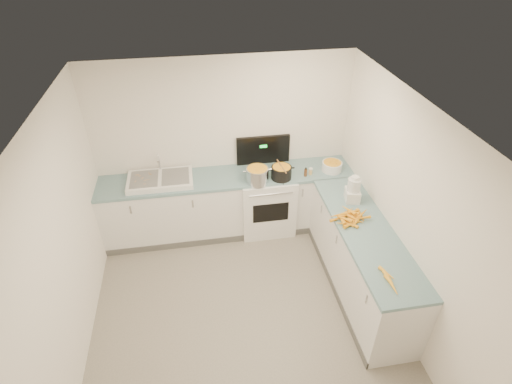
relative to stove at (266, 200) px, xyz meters
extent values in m
cube|color=white|center=(-0.55, 0.01, -0.02)|extent=(3.50, 0.60, 0.90)
cube|color=#739AA3|center=(-0.55, 0.01, 0.45)|extent=(3.50, 0.62, 0.04)
cube|color=white|center=(0.90, -1.39, -0.02)|extent=(0.60, 2.20, 0.90)
cube|color=#739AA3|center=(0.90, -1.39, 0.45)|extent=(0.62, 2.20, 0.04)
cube|color=white|center=(0.00, -0.01, -0.02)|extent=(0.76, 0.65, 0.90)
cube|color=black|center=(0.00, 0.29, 0.68)|extent=(0.76, 0.05, 0.42)
cube|color=white|center=(-1.45, 0.01, 0.50)|extent=(0.86, 0.52, 0.07)
cube|color=slate|center=(-1.65, 0.01, 0.54)|extent=(0.36, 0.42, 0.01)
cube|color=slate|center=(-1.25, 0.01, 0.54)|extent=(0.36, 0.42, 0.01)
cylinder|color=silver|center=(-1.45, 0.23, 0.66)|extent=(0.03, 0.03, 0.24)
cylinder|color=silver|center=(-0.16, -0.18, 0.56)|extent=(0.37, 0.37, 0.22)
cylinder|color=black|center=(0.17, -0.16, 0.54)|extent=(0.36, 0.36, 0.20)
cylinder|color=#AD7A47|center=(0.17, -0.16, 0.65)|extent=(0.06, 0.36, 0.02)
cylinder|color=white|center=(0.91, -0.08, 0.53)|extent=(0.34, 0.34, 0.13)
cylinder|color=#593319|center=(0.51, -0.16, 0.52)|extent=(0.04, 0.04, 0.11)
cylinder|color=#E5B266|center=(0.59, -0.13, 0.51)|extent=(0.05, 0.05, 0.08)
cube|color=white|center=(0.93, -0.81, 0.54)|extent=(0.21, 0.24, 0.15)
cylinder|color=silver|center=(0.93, -0.81, 0.70)|extent=(0.16, 0.16, 0.16)
cylinder|color=white|center=(0.93, -0.81, 0.80)|extent=(0.09, 0.09, 0.04)
cone|color=#FDA81F|center=(0.79, -1.05, 0.49)|extent=(0.19, 0.16, 0.04)
cone|color=#FDA81F|center=(0.74, -1.27, 0.49)|extent=(0.17, 0.18, 0.04)
cone|color=#FDA81F|center=(0.80, -1.10, 0.49)|extent=(0.05, 0.21, 0.05)
cone|color=#FDA81F|center=(0.79, -1.17, 0.49)|extent=(0.17, 0.07, 0.04)
cone|color=#FDA81F|center=(0.91, -1.15, 0.49)|extent=(0.06, 0.22, 0.05)
cone|color=#FDA81F|center=(0.82, -1.23, 0.49)|extent=(0.19, 0.12, 0.04)
cone|color=#FDA81F|center=(0.73, -1.29, 0.49)|extent=(0.18, 0.12, 0.05)
cone|color=#FDA81F|center=(0.80, -1.20, 0.48)|extent=(0.10, 0.17, 0.04)
cone|color=#FDA81F|center=(0.89, -1.15, 0.49)|extent=(0.18, 0.15, 0.04)
cone|color=#FDA81F|center=(0.82, -1.17, 0.49)|extent=(0.07, 0.18, 0.04)
cone|color=#FDA81F|center=(0.69, -1.27, 0.49)|extent=(0.21, 0.12, 0.05)
cone|color=#FDA81F|center=(0.63, -1.16, 0.49)|extent=(0.21, 0.09, 0.04)
cone|color=#FDA81F|center=(0.80, -1.28, 0.49)|extent=(0.16, 0.18, 0.05)
cone|color=#FDA81F|center=(0.74, -1.25, 0.49)|extent=(0.14, 0.20, 0.04)
cone|color=#FDA81F|center=(0.72, -1.14, 0.51)|extent=(0.18, 0.08, 0.05)
cone|color=#FDA81F|center=(0.79, -1.08, 0.53)|extent=(0.14, 0.20, 0.04)
cone|color=#FDA81F|center=(0.79, -1.19, 0.51)|extent=(0.13, 0.17, 0.04)
cone|color=#FDA81F|center=(0.67, -1.22, 0.53)|extent=(0.17, 0.16, 0.04)
cone|color=#FDA81F|center=(0.65, -1.14, 0.52)|extent=(0.22, 0.07, 0.05)
cone|color=#FDA81F|center=(0.85, -1.10, 0.52)|extent=(0.18, 0.08, 0.05)
cone|color=#FDA81F|center=(0.66, -1.21, 0.51)|extent=(0.07, 0.18, 0.05)
cone|color=#FDA81F|center=(0.91, -1.23, 0.51)|extent=(0.17, 0.04, 0.04)
cone|color=#FDA81F|center=(0.93, -1.15, 0.51)|extent=(0.18, 0.16, 0.04)
cone|color=#FDA81F|center=(0.82, -1.10, 0.51)|extent=(0.17, 0.13, 0.05)
cone|color=#FFAD26|center=(0.80, -2.25, 0.49)|extent=(0.04, 0.20, 0.04)
cone|color=#FFAD26|center=(0.80, -2.19, 0.49)|extent=(0.06, 0.18, 0.04)
cone|color=#FFAD26|center=(0.81, -2.13, 0.49)|extent=(0.06, 0.17, 0.04)
cone|color=#FFAD26|center=(0.82, -2.07, 0.49)|extent=(0.11, 0.19, 0.04)
cube|color=tan|center=(-1.65, -0.05, 0.54)|extent=(0.04, 0.03, 0.00)
cube|color=tan|center=(-1.64, -0.03, 0.54)|extent=(0.02, 0.03, 0.00)
cube|color=tan|center=(-1.68, 0.03, 0.54)|extent=(0.04, 0.05, 0.00)
cube|color=tan|center=(-1.76, 0.12, 0.54)|extent=(0.04, 0.02, 0.00)
cube|color=tan|center=(-1.72, 0.09, 0.54)|extent=(0.04, 0.02, 0.00)
cube|color=tan|center=(-1.57, 0.10, 0.55)|extent=(0.03, 0.01, 0.00)
cube|color=tan|center=(-1.56, -0.07, 0.54)|extent=(0.04, 0.04, 0.00)
cube|color=tan|center=(-1.61, -0.02, 0.54)|extent=(0.04, 0.01, 0.00)
cube|color=tan|center=(-1.60, 0.08, 0.54)|extent=(0.02, 0.04, 0.00)
cube|color=tan|center=(-1.75, 0.13, 0.54)|extent=(0.04, 0.01, 0.00)
cube|color=tan|center=(-1.59, 0.14, 0.54)|extent=(0.04, 0.05, 0.00)
cube|color=tan|center=(-1.64, -0.11, 0.54)|extent=(0.04, 0.01, 0.00)
cube|color=tan|center=(-1.76, -0.04, 0.55)|extent=(0.02, 0.04, 0.00)
camera|label=1|loc=(-0.93, -4.61, 3.42)|focal=28.00mm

